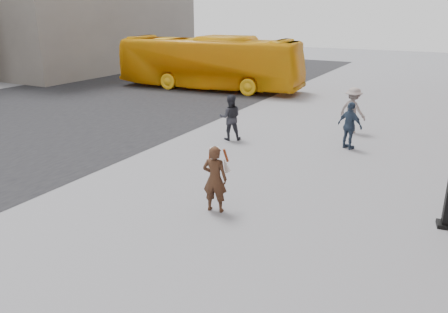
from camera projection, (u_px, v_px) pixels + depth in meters
The scene contains 8 objects.
ground at pixel (221, 222), 10.24m from camera, with size 100.00×100.00×0.00m, color #9E9EA3.
road at pixel (29, 117), 20.30m from camera, with size 16.00×60.00×0.01m, color black.
bg_building_far at pixel (85, 6), 36.18m from camera, with size 10.00×18.00×10.00m, color gray.
woman at pixel (215, 178), 10.56m from camera, with size 0.71×0.67×1.68m.
bus at pixel (209, 63), 27.00m from camera, with size 2.73×11.66×3.25m, color #EEA70E.
pedestrian_a at pixel (230, 117), 16.50m from camera, with size 0.84×0.65×1.73m, color #292A31.
pedestrian_b at pixel (353, 110), 17.49m from camera, with size 1.18×0.68×1.82m, color gray.
pedestrian_c at pixel (350, 126), 15.40m from camera, with size 0.99×0.41×1.68m, color #314158.
Camera 1 is at (4.48, -8.06, 4.72)m, focal length 35.00 mm.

